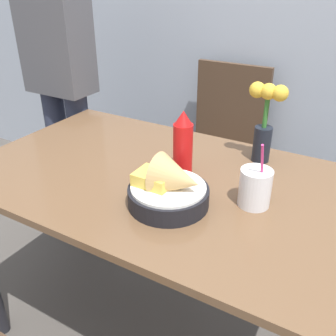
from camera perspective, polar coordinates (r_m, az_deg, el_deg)
The scene contains 8 objects.
ground_plane at distance 1.72m, azimuth -1.02°, elevation -23.53°, with size 12.00×12.00×0.00m, color #4C4742.
dining_table at distance 1.28m, azimuth -1.27°, elevation -5.01°, with size 1.28×0.78×0.75m.
chair_far_window at distance 2.05m, azimuth 8.43°, elevation 4.49°, with size 0.40×0.40×0.93m.
food_basket at distance 1.05m, azimuth 0.41°, elevation -3.15°, with size 0.23×0.23×0.16m.
ketchup_bottle at distance 1.20m, azimuth 2.29°, elevation 3.72°, with size 0.06×0.06×0.21m.
drink_cup at distance 1.08m, azimuth 13.11°, elevation -3.10°, with size 0.09×0.09×0.20m.
flower_vase at distance 1.30m, azimuth 14.58°, elevation 7.29°, with size 0.13×0.06×0.28m.
person_standing at distance 1.91m, azimuth -16.41°, elevation 15.77°, with size 0.32×0.19×1.69m.
Camera 1 is at (0.56, -0.91, 1.35)m, focal length 40.00 mm.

